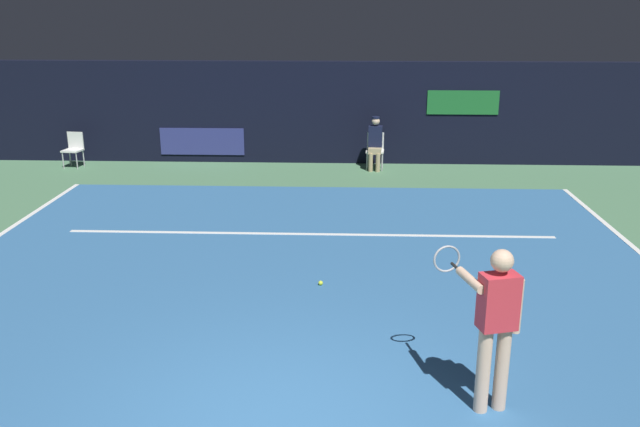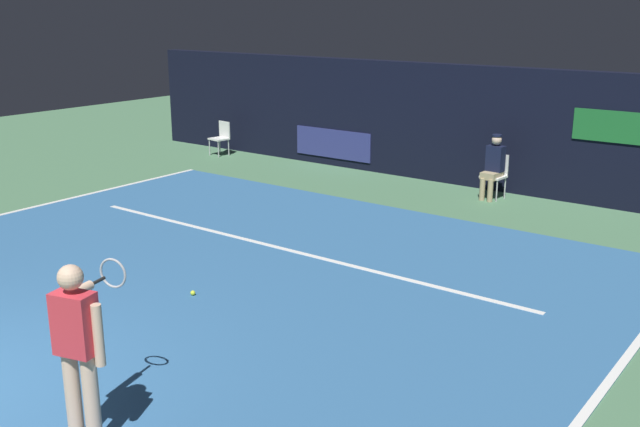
{
  "view_description": "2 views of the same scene",
  "coord_description": "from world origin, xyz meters",
  "px_view_note": "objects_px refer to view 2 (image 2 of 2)",
  "views": [
    {
      "loc": [
        0.63,
        -5.37,
        3.89
      ],
      "look_at": [
        0.22,
        4.81,
        0.71
      ],
      "focal_mm": 37.05,
      "sensor_mm": 36.0,
      "label": 1
    },
    {
      "loc": [
        7.23,
        -2.87,
        3.81
      ],
      "look_at": [
        1.04,
        5.4,
        0.87
      ],
      "focal_mm": 41.12,
      "sensor_mm": 36.0,
      "label": 2
    }
  ],
  "objects_px": {
    "tennis_player": "(79,345)",
    "tennis_ball": "(193,293)",
    "courtside_chair_near": "(221,136)",
    "line_judge_on_chair": "(494,166)"
  },
  "relations": [
    {
      "from": "tennis_player",
      "to": "tennis_ball",
      "type": "xyz_separation_m",
      "value": [
        -1.82,
        3.02,
        -0.94
      ]
    },
    {
      "from": "tennis_ball",
      "to": "tennis_player",
      "type": "bearing_deg",
      "value": -58.93
    },
    {
      "from": "tennis_player",
      "to": "courtside_chair_near",
      "type": "xyz_separation_m",
      "value": [
        -8.37,
        10.31,
        -0.49
      ]
    },
    {
      "from": "tennis_player",
      "to": "tennis_ball",
      "type": "relative_size",
      "value": 25.44
    },
    {
      "from": "tennis_player",
      "to": "courtside_chair_near",
      "type": "distance_m",
      "value": 13.29
    },
    {
      "from": "tennis_player",
      "to": "line_judge_on_chair",
      "type": "bearing_deg",
      "value": 94.13
    },
    {
      "from": "line_judge_on_chair",
      "to": "courtside_chair_near",
      "type": "relative_size",
      "value": 1.5
    },
    {
      "from": "tennis_player",
      "to": "line_judge_on_chair",
      "type": "height_order",
      "value": "tennis_player"
    },
    {
      "from": "tennis_player",
      "to": "tennis_ball",
      "type": "bearing_deg",
      "value": 121.07
    },
    {
      "from": "tennis_player",
      "to": "courtside_chair_near",
      "type": "relative_size",
      "value": 1.97
    }
  ]
}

